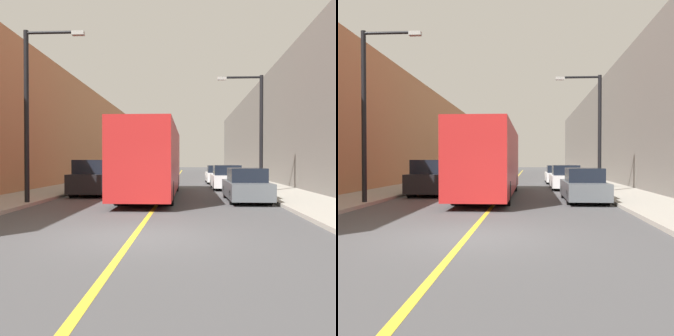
# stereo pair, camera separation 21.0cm
# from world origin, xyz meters

# --- Properties ---
(ground_plane) EXTENTS (200.00, 200.00, 0.00)m
(ground_plane) POSITION_xyz_m (0.00, 0.00, 0.00)
(ground_plane) COLOR #474749
(sidewalk_left) EXTENTS (3.03, 72.00, 0.14)m
(sidewalk_left) POSITION_xyz_m (-6.53, 30.00, 0.07)
(sidewalk_left) COLOR #9E998E
(sidewalk_left) RESTS_ON ground
(sidewalk_right) EXTENTS (3.03, 72.00, 0.14)m
(sidewalk_right) POSITION_xyz_m (6.53, 30.00, 0.07)
(sidewalk_right) COLOR #9E998E
(sidewalk_right) RESTS_ON ground
(building_row_left) EXTENTS (4.00, 72.00, 8.75)m
(building_row_left) POSITION_xyz_m (-10.04, 30.00, 4.38)
(building_row_left) COLOR #B2724C
(building_row_left) RESTS_ON ground
(building_row_right) EXTENTS (4.00, 72.00, 9.43)m
(building_row_right) POSITION_xyz_m (10.04, 30.00, 4.71)
(building_row_right) COLOR #66605B
(building_row_right) RESTS_ON ground
(road_center_line) EXTENTS (0.16, 72.00, 0.01)m
(road_center_line) POSITION_xyz_m (0.00, 30.00, 0.00)
(road_center_line) COLOR gold
(road_center_line) RESTS_ON ground
(bus) EXTENTS (2.46, 12.06, 3.51)m
(bus) POSITION_xyz_m (-0.52, 10.43, 1.88)
(bus) COLOR #AD1E1E
(bus) RESTS_ON ground
(parked_suv_left) EXTENTS (1.87, 4.44, 1.89)m
(parked_suv_left) POSITION_xyz_m (-3.74, 11.36, 0.87)
(parked_suv_left) COLOR black
(parked_suv_left) RESTS_ON ground
(car_right_near) EXTENTS (1.77, 4.71, 1.52)m
(car_right_near) POSITION_xyz_m (3.94, 8.53, 0.69)
(car_right_near) COLOR #51565B
(car_right_near) RESTS_ON ground
(car_right_mid) EXTENTS (1.88, 4.54, 1.56)m
(car_right_mid) POSITION_xyz_m (3.78, 16.22, 0.70)
(car_right_mid) COLOR silver
(car_right_mid) RESTS_ON ground
(car_right_far) EXTENTS (1.89, 4.64, 1.47)m
(car_right_far) POSITION_xyz_m (3.69, 22.83, 0.67)
(car_right_far) COLOR silver
(car_right_far) RESTS_ON ground
(street_lamp_left) EXTENTS (2.51, 0.24, 7.03)m
(street_lamp_left) POSITION_xyz_m (-5.09, 6.34, 4.17)
(street_lamp_left) COLOR black
(street_lamp_left) RESTS_ON sidewalk_left
(street_lamp_right) EXTENTS (2.51, 0.24, 6.39)m
(street_lamp_right) POSITION_xyz_m (5.07, 12.39, 3.84)
(street_lamp_right) COLOR black
(street_lamp_right) RESTS_ON sidewalk_right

